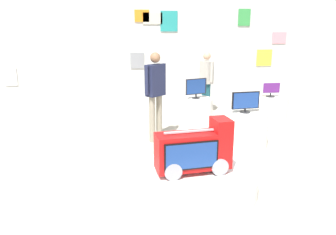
{
  "coord_description": "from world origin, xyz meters",
  "views": [
    {
      "loc": [
        -1.57,
        -4.14,
        2.25
      ],
      "look_at": [
        -0.52,
        1.06,
        0.82
      ],
      "focal_mm": 36.27,
      "sensor_mm": 36.0,
      "label": 1
    }
  ],
  "objects_px": {
    "tv_on_center_rear": "(246,101)",
    "shopper_browsing_rear": "(206,78)",
    "novelty_firetruck_tv": "(195,152)",
    "tv_on_left_rear": "(196,87)",
    "shopper_browsing_near_truck": "(155,90)",
    "display_pedestal_center_rear": "(244,129)",
    "display_pedestal_right_rear": "(269,111)",
    "tv_on_right_rear": "(271,89)",
    "display_pedestal_left_rear": "(196,113)",
    "main_display_pedestal": "(192,181)"
  },
  "relations": [
    {
      "from": "tv_on_center_rear",
      "to": "shopper_browsing_rear",
      "type": "xyz_separation_m",
      "value": [
        0.08,
        2.68,
        0.05
      ]
    },
    {
      "from": "shopper_browsing_near_truck",
      "to": "shopper_browsing_rear",
      "type": "relative_size",
      "value": 1.1
    },
    {
      "from": "display_pedestal_right_rear",
      "to": "shopper_browsing_near_truck",
      "type": "xyz_separation_m",
      "value": [
        -2.81,
        -0.63,
        0.71
      ]
    },
    {
      "from": "display_pedestal_left_rear",
      "to": "display_pedestal_right_rear",
      "type": "xyz_separation_m",
      "value": [
        1.75,
        -0.17,
        0.0
      ]
    },
    {
      "from": "shopper_browsing_rear",
      "to": "display_pedestal_right_rear",
      "type": "bearing_deg",
      "value": -51.51
    },
    {
      "from": "novelty_firetruck_tv",
      "to": "display_pedestal_center_rear",
      "type": "bearing_deg",
      "value": 47.91
    },
    {
      "from": "tv_on_center_rear",
      "to": "display_pedestal_right_rear",
      "type": "xyz_separation_m",
      "value": [
        1.2,
        1.28,
        -0.55
      ]
    },
    {
      "from": "tv_on_center_rear",
      "to": "shopper_browsing_near_truck",
      "type": "bearing_deg",
      "value": 158.05
    },
    {
      "from": "tv_on_left_rear",
      "to": "tv_on_right_rear",
      "type": "bearing_deg",
      "value": -5.45
    },
    {
      "from": "tv_on_center_rear",
      "to": "shopper_browsing_rear",
      "type": "bearing_deg",
      "value": 88.27
    },
    {
      "from": "display_pedestal_right_rear",
      "to": "tv_on_right_rear",
      "type": "xyz_separation_m",
      "value": [
        0.0,
        -0.0,
        0.52
      ]
    },
    {
      "from": "tv_on_center_rear",
      "to": "tv_on_right_rear",
      "type": "distance_m",
      "value": 1.75
    },
    {
      "from": "display_pedestal_left_rear",
      "to": "display_pedestal_right_rear",
      "type": "bearing_deg",
      "value": -5.46
    },
    {
      "from": "display_pedestal_left_rear",
      "to": "tv_on_left_rear",
      "type": "bearing_deg",
      "value": -104.76
    },
    {
      "from": "display_pedestal_left_rear",
      "to": "tv_on_left_rear",
      "type": "xyz_separation_m",
      "value": [
        -0.0,
        -0.0,
        0.59
      ]
    },
    {
      "from": "shopper_browsing_rear",
      "to": "tv_on_center_rear",
      "type": "bearing_deg",
      "value": -91.73
    },
    {
      "from": "display_pedestal_left_rear",
      "to": "tv_on_center_rear",
      "type": "xyz_separation_m",
      "value": [
        0.55,
        -1.45,
        0.55
      ]
    },
    {
      "from": "novelty_firetruck_tv",
      "to": "display_pedestal_right_rear",
      "type": "bearing_deg",
      "value": 47.46
    },
    {
      "from": "shopper_browsing_near_truck",
      "to": "shopper_browsing_rear",
      "type": "height_order",
      "value": "shopper_browsing_near_truck"
    },
    {
      "from": "display_pedestal_center_rear",
      "to": "shopper_browsing_near_truck",
      "type": "bearing_deg",
      "value": 158.18
    },
    {
      "from": "tv_on_center_rear",
      "to": "display_pedestal_center_rear",
      "type": "bearing_deg",
      "value": 88.56
    },
    {
      "from": "display_pedestal_left_rear",
      "to": "tv_on_left_rear",
      "type": "distance_m",
      "value": 0.59
    },
    {
      "from": "tv_on_left_rear",
      "to": "display_pedestal_center_rear",
      "type": "height_order",
      "value": "tv_on_left_rear"
    },
    {
      "from": "main_display_pedestal",
      "to": "display_pedestal_center_rear",
      "type": "xyz_separation_m",
      "value": [
        1.46,
        1.59,
        0.2
      ]
    },
    {
      "from": "novelty_firetruck_tv",
      "to": "tv_on_center_rear",
      "type": "bearing_deg",
      "value": 47.84
    },
    {
      "from": "tv_on_center_rear",
      "to": "tv_on_right_rear",
      "type": "height_order",
      "value": "tv_on_center_rear"
    },
    {
      "from": "shopper_browsing_rear",
      "to": "shopper_browsing_near_truck",
      "type": "bearing_deg",
      "value": -129.82
    },
    {
      "from": "tv_on_left_rear",
      "to": "tv_on_right_rear",
      "type": "distance_m",
      "value": 1.76
    },
    {
      "from": "shopper_browsing_near_truck",
      "to": "display_pedestal_right_rear",
      "type": "bearing_deg",
      "value": 12.67
    },
    {
      "from": "tv_on_right_rear",
      "to": "novelty_firetruck_tv",
      "type": "bearing_deg",
      "value": -132.58
    },
    {
      "from": "novelty_firetruck_tv",
      "to": "shopper_browsing_rear",
      "type": "relative_size",
      "value": 0.66
    },
    {
      "from": "tv_on_right_rear",
      "to": "shopper_browsing_rear",
      "type": "distance_m",
      "value": 1.8
    },
    {
      "from": "display_pedestal_left_rear",
      "to": "shopper_browsing_rear",
      "type": "distance_m",
      "value": 1.51
    },
    {
      "from": "tv_on_left_rear",
      "to": "display_pedestal_right_rear",
      "type": "relative_size",
      "value": 0.61
    },
    {
      "from": "display_pedestal_left_rear",
      "to": "display_pedestal_center_rear",
      "type": "bearing_deg",
      "value": -69.01
    },
    {
      "from": "novelty_firetruck_tv",
      "to": "tv_on_left_rear",
      "type": "bearing_deg",
      "value": 73.73
    },
    {
      "from": "tv_on_center_rear",
      "to": "shopper_browsing_rear",
      "type": "relative_size",
      "value": 0.34
    },
    {
      "from": "novelty_firetruck_tv",
      "to": "display_pedestal_center_rear",
      "type": "height_order",
      "value": "novelty_firetruck_tv"
    },
    {
      "from": "tv_on_right_rear",
      "to": "shopper_browsing_near_truck",
      "type": "xyz_separation_m",
      "value": [
        -2.81,
        -0.63,
        0.2
      ]
    },
    {
      "from": "main_display_pedestal",
      "to": "novelty_firetruck_tv",
      "type": "distance_m",
      "value": 0.44
    },
    {
      "from": "display_pedestal_center_rear",
      "to": "display_pedestal_right_rear",
      "type": "bearing_deg",
      "value": 46.91
    },
    {
      "from": "novelty_firetruck_tv",
      "to": "shopper_browsing_near_truck",
      "type": "height_order",
      "value": "shopper_browsing_near_truck"
    },
    {
      "from": "display_pedestal_left_rear",
      "to": "novelty_firetruck_tv",
      "type": "bearing_deg",
      "value": -106.27
    },
    {
      "from": "tv_on_right_rear",
      "to": "shopper_browsing_rear",
      "type": "xyz_separation_m",
      "value": [
        -1.11,
        1.41,
        0.09
      ]
    },
    {
      "from": "display_pedestal_center_rear",
      "to": "tv_on_center_rear",
      "type": "height_order",
      "value": "tv_on_center_rear"
    },
    {
      "from": "display_pedestal_right_rear",
      "to": "main_display_pedestal",
      "type": "bearing_deg",
      "value": -132.81
    },
    {
      "from": "display_pedestal_center_rear",
      "to": "shopper_browsing_rear",
      "type": "xyz_separation_m",
      "value": [
        0.08,
        2.68,
        0.6
      ]
    },
    {
      "from": "tv_on_left_rear",
      "to": "shopper_browsing_near_truck",
      "type": "relative_size",
      "value": 0.29
    },
    {
      "from": "main_display_pedestal",
      "to": "display_pedestal_right_rear",
      "type": "distance_m",
      "value": 3.92
    },
    {
      "from": "shopper_browsing_near_truck",
      "to": "tv_on_center_rear",
      "type": "bearing_deg",
      "value": -21.95
    }
  ]
}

